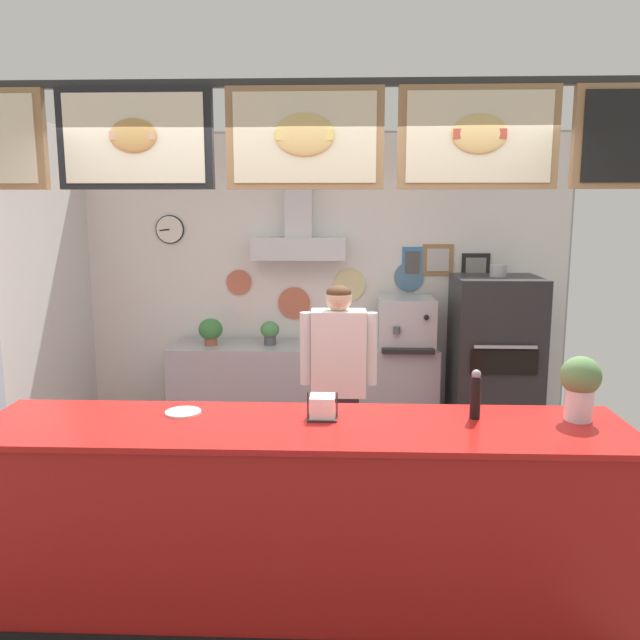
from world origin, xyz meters
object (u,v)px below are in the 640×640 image
at_px(potted_basil, 350,332).
at_px(napkin_holder, 322,408).
at_px(potted_sage, 270,331).
at_px(potted_rosemary, 211,330).
at_px(condiment_plate, 183,412).
at_px(pepper_grinder, 476,394).
at_px(shop_worker, 338,389).
at_px(espresso_machine, 406,323).
at_px(pizza_oven, 494,367).
at_px(basil_vase, 580,386).

height_order(potted_basil, napkin_holder, napkin_holder).
bearing_deg(potted_sage, potted_basil, -1.82).
bearing_deg(potted_rosemary, condiment_plate, -81.58).
bearing_deg(potted_sage, pepper_grinder, -61.55).
height_order(shop_worker, potted_sage, shop_worker).
distance_m(potted_sage, napkin_holder, 2.57).
height_order(espresso_machine, napkin_holder, espresso_machine).
height_order(pizza_oven, potted_basil, pizza_oven).
bearing_deg(basil_vase, condiment_plate, 179.19).
bearing_deg(napkin_holder, basil_vase, 0.95).
distance_m(pizza_oven, basil_vase, 2.25).
bearing_deg(napkin_holder, pizza_oven, 58.17).
relative_size(espresso_machine, potted_sage, 2.61).
distance_m(espresso_machine, napkin_holder, 2.55).
relative_size(pizza_oven, potted_sage, 7.69).
bearing_deg(shop_worker, napkin_holder, 85.61).
relative_size(shop_worker, basil_vase, 4.79).
bearing_deg(basil_vase, potted_rosemary, 134.35).
relative_size(potted_basil, condiment_plate, 1.18).
height_order(pizza_oven, potted_rosemary, pizza_oven).
relative_size(shop_worker, potted_basil, 7.20).
relative_size(potted_rosemary, potted_basil, 1.09).
bearing_deg(potted_basil, potted_sage, 178.18).
distance_m(potted_rosemary, potted_basil, 1.25).
bearing_deg(shop_worker, pizza_oven, -143.34).
bearing_deg(espresso_machine, potted_basil, 178.53).
relative_size(potted_rosemary, pepper_grinder, 0.94).
xyz_separation_m(pizza_oven, potted_rosemary, (-2.47, 0.24, 0.25)).
height_order(potted_rosemary, potted_basil, potted_rosemary).
bearing_deg(espresso_machine, condiment_plate, -119.75).
xyz_separation_m(shop_worker, condiment_plate, (-0.80, -1.16, 0.19)).
height_order(potted_sage, pepper_grinder, pepper_grinder).
distance_m(potted_basil, condiment_plate, 2.59).
xyz_separation_m(shop_worker, potted_rosemary, (-1.16, 1.26, 0.17)).
xyz_separation_m(condiment_plate, napkin_holder, (0.73, -0.05, 0.05)).
distance_m(shop_worker, basil_vase, 1.75).
distance_m(potted_rosemary, napkin_holder, 2.70).
xyz_separation_m(shop_worker, pepper_grinder, (0.71, -1.18, 0.31)).
relative_size(potted_basil, napkin_holder, 1.40).
height_order(potted_sage, basil_vase, basil_vase).
bearing_deg(espresso_machine, pepper_grinder, -86.94).
height_order(shop_worker, napkin_holder, shop_worker).
height_order(espresso_machine, pepper_grinder, espresso_machine).
height_order(shop_worker, condiment_plate, shop_worker).
height_order(potted_rosemary, pepper_grinder, pepper_grinder).
height_order(basil_vase, napkin_holder, basil_vase).
xyz_separation_m(espresso_machine, condiment_plate, (-1.38, -2.42, -0.06)).
distance_m(pizza_oven, potted_rosemary, 2.50).
bearing_deg(basil_vase, shop_worker, 136.02).
height_order(basil_vase, condiment_plate, basil_vase).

